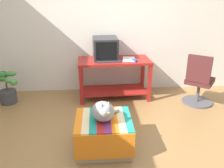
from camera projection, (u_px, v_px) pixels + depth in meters
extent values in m
plane|color=olive|center=(112.00, 150.00, 2.92)|extent=(14.00, 14.00, 0.00)
cube|color=silver|center=(104.00, 23.00, 4.35)|extent=(8.00, 0.10, 2.60)
cube|color=maroon|center=(81.00, 86.00, 3.99)|extent=(0.06, 0.06, 0.68)
cube|color=maroon|center=(150.00, 84.00, 4.11)|extent=(0.06, 0.06, 0.68)
cube|color=maroon|center=(143.00, 74.00, 4.60)|extent=(0.06, 0.06, 0.68)
cube|color=maroon|center=(82.00, 76.00, 4.47)|extent=(0.06, 0.06, 0.68)
cube|color=maroon|center=(114.00, 90.00, 4.37)|extent=(1.18, 0.56, 0.02)
cube|color=maroon|center=(114.00, 61.00, 4.16)|extent=(1.29, 0.66, 0.04)
cube|color=#28282B|center=(105.00, 58.00, 4.22)|extent=(0.31, 0.36, 0.02)
cube|color=#28282B|center=(105.00, 48.00, 4.16)|extent=(0.44, 0.52, 0.37)
cube|color=black|center=(106.00, 51.00, 3.92)|extent=(0.35, 0.03, 0.29)
cube|color=#333338|center=(109.00, 61.00, 4.01)|extent=(0.40, 0.16, 0.02)
cube|color=white|center=(129.00, 59.00, 4.14)|extent=(0.24, 0.31, 0.02)
cube|color=tan|center=(104.00, 134.00, 2.90)|extent=(0.64, 0.58, 0.39)
cube|color=orange|center=(105.00, 147.00, 2.59)|extent=(0.67, 0.01, 0.31)
cube|color=orange|center=(79.00, 120.00, 2.81)|extent=(0.08, 0.62, 0.02)
cube|color=beige|center=(86.00, 120.00, 2.81)|extent=(0.08, 0.62, 0.02)
cube|color=#1E897A|center=(93.00, 120.00, 2.82)|extent=(0.08, 0.62, 0.02)
cube|color=#AD2323|center=(100.00, 120.00, 2.82)|extent=(0.08, 0.62, 0.02)
cube|color=#7A2D6B|center=(107.00, 119.00, 2.83)|extent=(0.08, 0.62, 0.02)
cube|color=orange|center=(114.00, 119.00, 2.83)|extent=(0.08, 0.62, 0.02)
cube|color=beige|center=(121.00, 119.00, 2.84)|extent=(0.08, 0.62, 0.02)
cube|color=#1E897A|center=(128.00, 119.00, 2.85)|extent=(0.08, 0.62, 0.02)
ellipsoid|color=gray|center=(103.00, 111.00, 2.77)|extent=(0.32, 0.36, 0.22)
sphere|color=gray|center=(105.00, 111.00, 2.64)|extent=(0.15, 0.15, 0.15)
cylinder|color=gray|center=(111.00, 113.00, 2.91)|extent=(0.23, 0.18, 0.04)
cone|color=gray|center=(102.00, 105.00, 2.60)|extent=(0.06, 0.06, 0.07)
cone|color=gray|center=(109.00, 104.00, 2.62)|extent=(0.06, 0.06, 0.07)
sphere|color=#C6D151|center=(104.00, 113.00, 2.57)|extent=(0.02, 0.02, 0.02)
sphere|color=#C6D151|center=(109.00, 113.00, 2.58)|extent=(0.02, 0.02, 0.02)
cylinder|color=#3D3D42|center=(8.00, 97.00, 4.15)|extent=(0.29, 0.29, 0.23)
cylinder|color=brown|center=(7.00, 87.00, 4.08)|extent=(0.03, 0.03, 0.14)
ellipsoid|color=#4C8E42|center=(14.00, 82.00, 4.01)|extent=(0.14, 0.13, 0.11)
ellipsoid|color=#4C8E42|center=(11.00, 74.00, 4.11)|extent=(0.20, 0.11, 0.09)
ellipsoid|color=#2D7033|center=(4.00, 74.00, 4.11)|extent=(0.19, 0.08, 0.12)
ellipsoid|color=#4C8E42|center=(2.00, 79.00, 4.10)|extent=(0.18, 0.13, 0.08)
ellipsoid|color=#2D7033|center=(0.00, 75.00, 3.84)|extent=(0.17, 0.11, 0.10)
ellipsoid|color=#4C8E42|center=(8.00, 81.00, 3.99)|extent=(0.12, 0.10, 0.08)
cylinder|color=#4C4C51|center=(197.00, 102.00, 4.19)|extent=(0.52, 0.52, 0.03)
cylinder|color=#4C4C51|center=(198.00, 92.00, 4.12)|extent=(0.05, 0.05, 0.34)
cube|color=#471E1E|center=(200.00, 81.00, 4.04)|extent=(0.59, 0.59, 0.08)
cube|color=#471E1E|center=(199.00, 69.00, 3.80)|extent=(0.34, 0.28, 0.44)
cube|color=#2342B7|center=(134.00, 61.00, 4.02)|extent=(0.09, 0.11, 0.04)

